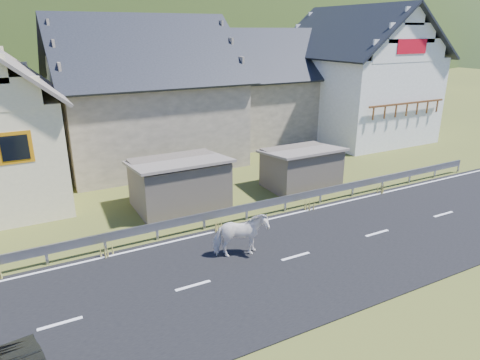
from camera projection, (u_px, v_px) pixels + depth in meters
ground at (296, 257)px, 15.52m from camera, size 160.00×160.00×0.00m
road at (296, 257)px, 15.51m from camera, size 60.00×7.00×0.04m
lane_markings at (296, 256)px, 15.51m from camera, size 60.00×6.60×0.01m
guardrail at (247, 208)px, 18.40m from camera, size 28.10×0.09×0.75m
shed_left at (179, 184)px, 19.68m from camera, size 4.30×3.30×2.40m
shed_right at (301, 169)px, 22.18m from camera, size 3.80×2.90×2.20m
house_stone_a at (143, 85)px, 26.03m from camera, size 10.80×9.80×8.90m
house_stone_b at (266, 80)px, 32.26m from camera, size 9.80×8.80×8.10m
house_white at (355, 69)px, 32.15m from camera, size 8.80×10.80×9.70m
mountain at (49, 102)px, 174.25m from camera, size 440.00×280.00×260.00m
horse at (241, 235)px, 15.29m from camera, size 1.31×2.09×1.64m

